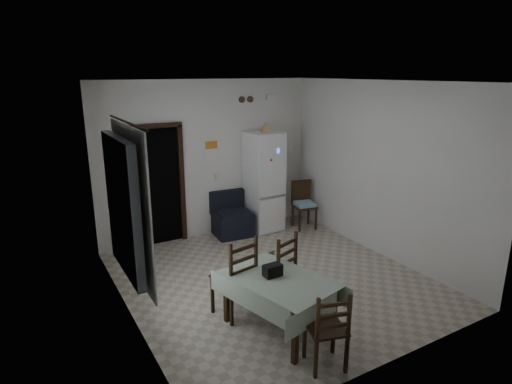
{
  "coord_description": "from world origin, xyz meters",
  "views": [
    {
      "loc": [
        -3.15,
        -4.94,
        3.03
      ],
      "look_at": [
        0.0,
        0.5,
        1.25
      ],
      "focal_mm": 30.0,
      "sensor_mm": 36.0,
      "label": 1
    }
  ],
  "objects_px": {
    "dining_table": "(278,304)",
    "navy_seat": "(233,214)",
    "dining_chair_far_right": "(276,268)",
    "fridge": "(264,182)",
    "dining_chair_near_head": "(326,327)",
    "corner_chair": "(305,205)",
    "dining_chair_far_left": "(234,275)"
  },
  "relations": [
    {
      "from": "navy_seat",
      "to": "corner_chair",
      "type": "distance_m",
      "value": 1.46
    },
    {
      "from": "corner_chair",
      "to": "dining_chair_near_head",
      "type": "relative_size",
      "value": 1.03
    },
    {
      "from": "navy_seat",
      "to": "dining_chair_far_left",
      "type": "distance_m",
      "value": 2.77
    },
    {
      "from": "fridge",
      "to": "dining_table",
      "type": "height_order",
      "value": "fridge"
    },
    {
      "from": "navy_seat",
      "to": "dining_chair_far_right",
      "type": "height_order",
      "value": "dining_chair_far_right"
    },
    {
      "from": "dining_chair_far_right",
      "to": "dining_chair_far_left",
      "type": "bearing_deg",
      "value": -21.04
    },
    {
      "from": "dining_chair_far_right",
      "to": "dining_chair_near_head",
      "type": "relative_size",
      "value": 1.11
    },
    {
      "from": "navy_seat",
      "to": "dining_chair_far_right",
      "type": "distance_m",
      "value": 2.57
    },
    {
      "from": "dining_chair_far_left",
      "to": "corner_chair",
      "type": "bearing_deg",
      "value": -153.04
    },
    {
      "from": "fridge",
      "to": "dining_chair_near_head",
      "type": "distance_m",
      "value": 4.2
    },
    {
      "from": "corner_chair",
      "to": "dining_chair_near_head",
      "type": "height_order",
      "value": "corner_chair"
    },
    {
      "from": "fridge",
      "to": "dining_chair_near_head",
      "type": "height_order",
      "value": "fridge"
    },
    {
      "from": "dining_chair_far_right",
      "to": "navy_seat",
      "type": "bearing_deg",
      "value": -123.43
    },
    {
      "from": "navy_seat",
      "to": "dining_chair_far_left",
      "type": "xyz_separation_m",
      "value": [
        -1.25,
        -2.47,
        0.13
      ]
    },
    {
      "from": "dining_chair_far_left",
      "to": "dining_chair_far_right",
      "type": "bearing_deg",
      "value": 166.88
    },
    {
      "from": "dining_table",
      "to": "fridge",
      "type": "bearing_deg",
      "value": 47.99
    },
    {
      "from": "fridge",
      "to": "dining_chair_far_left",
      "type": "xyz_separation_m",
      "value": [
        -1.94,
        -2.47,
        -0.42
      ]
    },
    {
      "from": "navy_seat",
      "to": "corner_chair",
      "type": "xyz_separation_m",
      "value": [
        1.41,
        -0.38,
        0.06
      ]
    },
    {
      "from": "navy_seat",
      "to": "dining_chair_near_head",
      "type": "relative_size",
      "value": 0.9
    },
    {
      "from": "corner_chair",
      "to": "dining_chair_far_left",
      "type": "bearing_deg",
      "value": -129.67
    },
    {
      "from": "navy_seat",
      "to": "dining_chair_near_head",
      "type": "bearing_deg",
      "value": -96.97
    },
    {
      "from": "fridge",
      "to": "dining_table",
      "type": "xyz_separation_m",
      "value": [
        -1.63,
        -3.05,
        -0.62
      ]
    },
    {
      "from": "navy_seat",
      "to": "dining_chair_far_right",
      "type": "relative_size",
      "value": 0.82
    },
    {
      "from": "dining_chair_far_left",
      "to": "dining_chair_near_head",
      "type": "height_order",
      "value": "dining_chair_far_left"
    },
    {
      "from": "dining_table",
      "to": "dining_chair_near_head",
      "type": "xyz_separation_m",
      "value": [
        0.07,
        -0.81,
        0.12
      ]
    },
    {
      "from": "dining_chair_near_head",
      "to": "dining_chair_far_right",
      "type": "bearing_deg",
      "value": -84.11
    },
    {
      "from": "dining_table",
      "to": "dining_chair_far_left",
      "type": "distance_m",
      "value": 0.68
    },
    {
      "from": "dining_chair_near_head",
      "to": "dining_chair_far_left",
      "type": "bearing_deg",
      "value": -58.85
    },
    {
      "from": "dining_table",
      "to": "navy_seat",
      "type": "bearing_deg",
      "value": 58.95
    },
    {
      "from": "fridge",
      "to": "corner_chair",
      "type": "relative_size",
      "value": 2.05
    },
    {
      "from": "fridge",
      "to": "dining_chair_near_head",
      "type": "xyz_separation_m",
      "value": [
        -1.57,
        -3.86,
        -0.51
      ]
    },
    {
      "from": "fridge",
      "to": "dining_chair_far_left",
      "type": "relative_size",
      "value": 1.78
    }
  ]
}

